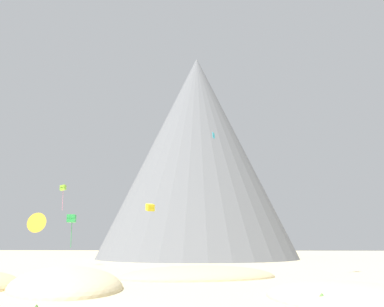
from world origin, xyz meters
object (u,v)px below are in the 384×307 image
at_px(bush_ridge_crest, 98,281).
at_px(kite_cyan_high, 214,135).
at_px(kite_yellow_low, 150,207).
at_px(kite_gold_low, 37,223).
at_px(bush_far_left, 322,301).
at_px(kite_lime_mid, 63,188).
at_px(kite_green_low, 71,219).
at_px(rock_massif, 201,161).

bearing_deg(bush_ridge_crest, kite_cyan_high, 74.59).
distance_m(kite_yellow_low, kite_gold_low, 29.06).
height_order(bush_far_left, kite_yellow_low, kite_yellow_low).
bearing_deg(kite_lime_mid, kite_green_low, 26.63).
bearing_deg(bush_far_left, kite_cyan_high, 99.09).
relative_size(rock_massif, kite_yellow_low, 33.11).
height_order(bush_ridge_crest, bush_far_left, bush_far_left).
relative_size(kite_lime_mid, kite_green_low, 1.05).
xyz_separation_m(rock_massif, kite_cyan_high, (4.57, -35.11, -1.07)).
xyz_separation_m(rock_massif, kite_yellow_low, (-7.03, -43.46, -16.52)).
height_order(rock_massif, kite_yellow_low, rock_massif).
bearing_deg(kite_lime_mid, rock_massif, 149.55).
distance_m(bush_far_left, kite_yellow_low, 52.89).
bearing_deg(kite_lime_mid, kite_cyan_high, 100.50).
distance_m(kite_lime_mid, kite_yellow_low, 19.05).
height_order(bush_far_left, rock_massif, rock_massif).
bearing_deg(bush_far_left, kite_yellow_low, 113.34).
xyz_separation_m(kite_lime_mid, kite_yellow_low, (18.16, -3.94, -4.21)).
xyz_separation_m(bush_ridge_crest, kite_gold_low, (-9.63, 5.72, 6.35)).
bearing_deg(kite_gold_low, kite_cyan_high, -117.17).
bearing_deg(rock_massif, kite_lime_mid, -122.51).
relative_size(kite_lime_mid, kite_yellow_low, 2.65).
xyz_separation_m(bush_far_left, kite_lime_mid, (-38.72, 51.59, 14.44)).
relative_size(bush_ridge_crest, kite_yellow_low, 0.58).
relative_size(bush_far_left, rock_massif, 0.03).
distance_m(kite_lime_mid, kite_gold_low, 33.36).
bearing_deg(bush_far_left, kite_lime_mid, 126.89).
bearing_deg(kite_lime_mid, bush_far_left, 38.95).
distance_m(bush_ridge_crest, kite_green_low, 20.84).
bearing_deg(rock_massif, bush_far_left, -81.55).
bearing_deg(bush_far_left, rock_massif, 98.45).
bearing_deg(kite_yellow_low, kite_lime_mid, 135.33).
distance_m(kite_yellow_low, kite_green_low, 18.50).
relative_size(kite_green_low, kite_cyan_high, 3.71).
relative_size(kite_yellow_low, kite_gold_low, 0.74).
bearing_deg(kite_gold_low, kite_green_low, -88.08).
bearing_deg(kite_gold_low, kite_lime_mid, -70.91).
bearing_deg(bush_ridge_crest, kite_gold_low, 149.27).
height_order(bush_ridge_crest, kite_green_low, kite_green_low).
relative_size(bush_ridge_crest, kite_lime_mid, 0.22).
bearing_deg(kite_green_low, kite_gold_low, 79.19).
distance_m(bush_far_left, rock_massif, 95.91).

